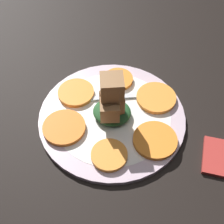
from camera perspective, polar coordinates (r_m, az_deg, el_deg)
The scene contains 10 objects.
table_slab at distance 64.93cm, azimuth -0.00°, elevation -1.69°, with size 120.00×120.00×2.00cm, color black.
plate at distance 63.71cm, azimuth -0.00°, elevation -0.88°, with size 29.78×29.78×1.05cm.
carrot_slice_0 at distance 69.25cm, azimuth 1.12°, elevation 6.00°, with size 6.54×6.54×0.84cm, color orange.
carrot_slice_1 at distance 67.00cm, azimuth -6.61°, elevation 3.54°, with size 7.70×7.70×0.84cm, color orange.
carrot_slice_2 at distance 61.63cm, azimuth -8.76°, elevation -2.80°, with size 8.43×8.43×0.84cm, color orange.
carrot_slice_3 at distance 57.57cm, azimuth -0.51°, elevation -7.87°, with size 6.77×6.77×0.84cm, color orange.
carrot_slice_4 at distance 59.83cm, azimuth 7.88°, elevation -5.11°, with size 8.46×8.46×0.84cm, color orange.
carrot_slice_5 at distance 66.28cm, azimuth 8.08°, elevation 2.61°, with size 8.36×8.36×0.84cm, color orange.
center_pile at distance 59.65cm, azimuth -0.10°, elevation 1.95°, with size 7.69×7.50×10.54cm.
fork at distance 66.22cm, azimuth 2.42°, elevation 2.89°, with size 16.64×7.24×0.40cm.
Camera 1 is at (-9.33, 37.32, 53.30)cm, focal length 50.00 mm.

